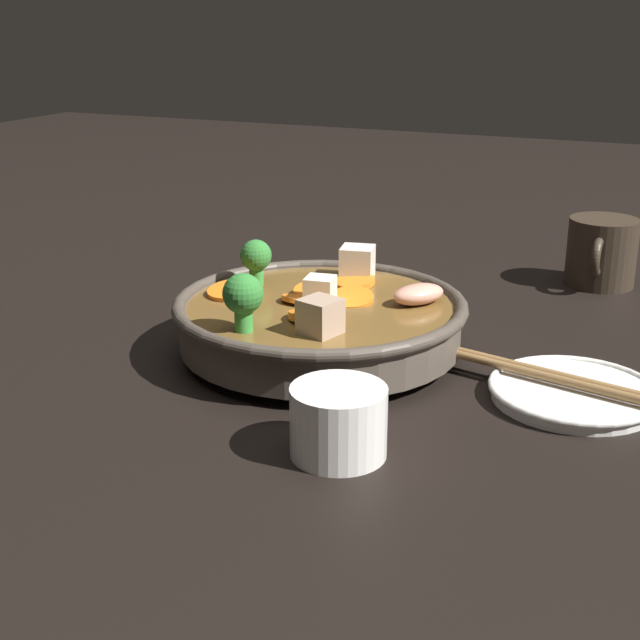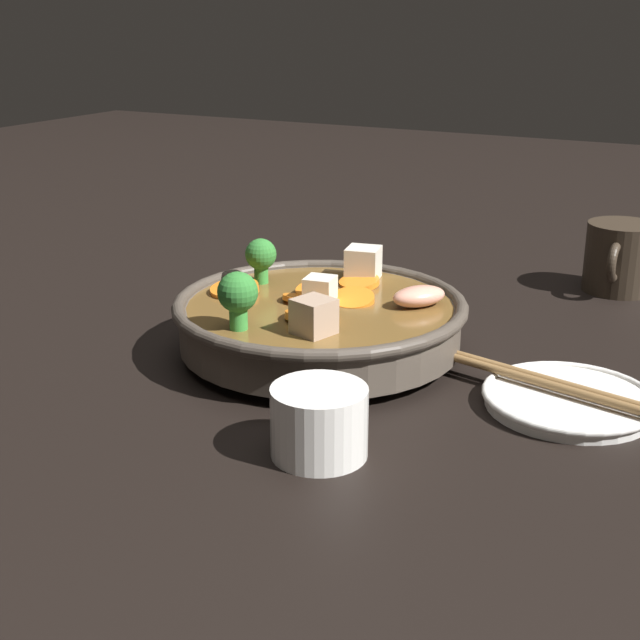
# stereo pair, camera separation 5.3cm
# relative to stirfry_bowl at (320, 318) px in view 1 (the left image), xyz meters

# --- Properties ---
(ground_plane) EXTENTS (3.00, 3.00, 0.00)m
(ground_plane) POSITION_rel_stirfry_bowl_xyz_m (-0.00, 0.00, -0.04)
(ground_plane) COLOR black
(stirfry_bowl) EXTENTS (0.27, 0.27, 0.10)m
(stirfry_bowl) POSITION_rel_stirfry_bowl_xyz_m (0.00, 0.00, 0.00)
(stirfry_bowl) COLOR #51473D
(stirfry_bowl) RESTS_ON ground_plane
(side_saucer) EXTENTS (0.14, 0.14, 0.01)m
(side_saucer) POSITION_rel_stirfry_bowl_xyz_m (0.01, 0.23, -0.03)
(side_saucer) COLOR white
(side_saucer) RESTS_ON ground_plane
(tea_cup) EXTENTS (0.07, 0.07, 0.05)m
(tea_cup) POSITION_rel_stirfry_bowl_xyz_m (0.17, 0.09, -0.01)
(tea_cup) COLOR white
(tea_cup) RESTS_ON ground_plane
(dark_mug) EXTENTS (0.10, 0.08, 0.08)m
(dark_mug) POSITION_rel_stirfry_bowl_xyz_m (-0.33, 0.21, 0.00)
(dark_mug) COLOR #33281E
(dark_mug) RESTS_ON ground_plane
(chopsticks_pair) EXTENTS (0.07, 0.23, 0.01)m
(chopsticks_pair) POSITION_rel_stirfry_bowl_xyz_m (0.01, 0.23, -0.02)
(chopsticks_pair) COLOR olive
(chopsticks_pair) RESTS_ON side_saucer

